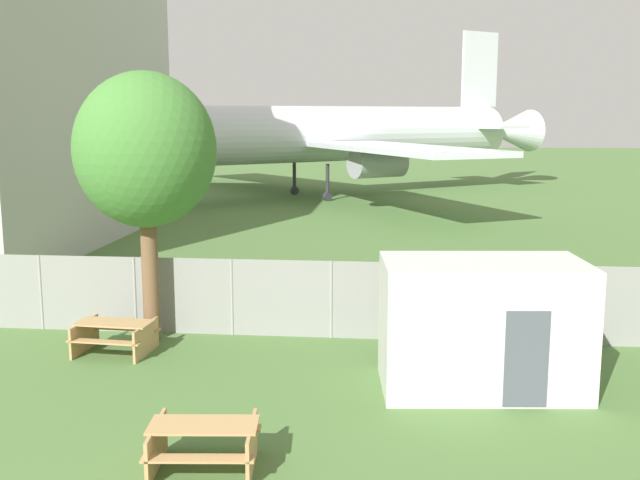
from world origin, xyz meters
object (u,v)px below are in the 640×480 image
picnic_bench_near_cabin (115,334)px  tree_left_of_cabin (145,151)px  airplane (293,135)px  picnic_bench_open_grass (204,441)px  portable_cabin (482,325)px

picnic_bench_near_cabin → tree_left_of_cabin: size_ratio=0.28×
airplane → picnic_bench_open_grass: 38.55m
portable_cabin → tree_left_of_cabin: size_ratio=0.64×
airplane → tree_left_of_cabin: 31.48m
portable_cabin → tree_left_of_cabin: bearing=156.1°
picnic_bench_open_grass → portable_cabin: bearing=40.6°
picnic_bench_open_grass → tree_left_of_cabin: size_ratio=0.28×
tree_left_of_cabin → airplane: bearing=91.3°
airplane → portable_cabin: (8.58, -34.08, -2.85)m
airplane → tree_left_of_cabin: size_ratio=5.55×
portable_cabin → picnic_bench_open_grass: (-4.79, -4.10, -0.86)m
airplane → picnic_bench_open_grass: bearing=59.0°
airplane → picnic_bench_near_cabin: size_ratio=19.92×
picnic_bench_near_cabin → picnic_bench_open_grass: same height
portable_cabin → picnic_bench_near_cabin: portable_cabin is taller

